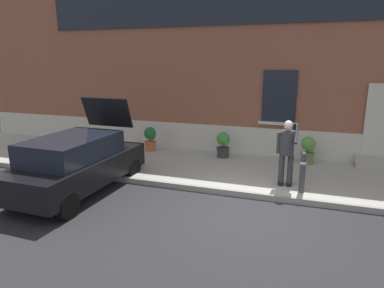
% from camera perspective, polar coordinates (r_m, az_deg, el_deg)
% --- Properties ---
extents(ground_plane, '(80.00, 80.00, 0.00)m').
position_cam_1_polar(ground_plane, '(7.99, 8.81, -11.29)').
color(ground_plane, '#232326').
extents(sidewalk, '(24.00, 3.60, 0.15)m').
position_cam_1_polar(sidewalk, '(10.55, 11.57, -4.71)').
color(sidewalk, '#99968E').
rests_on(sidewalk, ground).
extents(curb_edge, '(24.00, 0.12, 0.15)m').
position_cam_1_polar(curb_edge, '(8.82, 9.94, -8.36)').
color(curb_edge, gray).
rests_on(curb_edge, ground).
extents(building_facade, '(24.00, 1.52, 7.50)m').
position_cam_1_polar(building_facade, '(12.51, 13.99, 15.00)').
color(building_facade, brown).
rests_on(building_facade, ground).
extents(entrance_stoop, '(1.50, 0.64, 0.32)m').
position_cam_1_polar(entrance_stoop, '(12.10, 28.90, -2.77)').
color(entrance_stoop, '#9E998E').
rests_on(entrance_stoop, sidewalk).
extents(hatchback_car_black, '(1.87, 4.11, 2.34)m').
position_cam_1_polar(hatchback_car_black, '(9.32, -18.56, -2.95)').
color(hatchback_car_black, black).
rests_on(hatchback_car_black, ground).
extents(bollard_near_person, '(0.15, 0.15, 1.04)m').
position_cam_1_polar(bollard_near_person, '(8.91, 17.87, -4.24)').
color(bollard_near_person, '#333338').
rests_on(bollard_near_person, sidewalk).
extents(person_on_phone, '(0.51, 0.48, 1.75)m').
position_cam_1_polar(person_on_phone, '(9.11, 15.46, -0.81)').
color(person_on_phone, '#2D2D33').
rests_on(person_on_phone, sidewalk).
extents(planter_terracotta, '(0.44, 0.44, 0.86)m').
position_cam_1_polar(planter_terracotta, '(12.57, -6.92, 0.94)').
color(planter_terracotta, '#B25B38').
rests_on(planter_terracotta, sidewalk).
extents(planter_charcoal, '(0.44, 0.44, 0.86)m').
position_cam_1_polar(planter_charcoal, '(11.66, 5.21, -0.01)').
color(planter_charcoal, '#2D2D30').
rests_on(planter_charcoal, sidewalk).
extents(planter_olive, '(0.44, 0.44, 0.86)m').
position_cam_1_polar(planter_olive, '(11.54, 18.69, -0.83)').
color(planter_olive, '#606B38').
rests_on(planter_olive, sidewalk).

